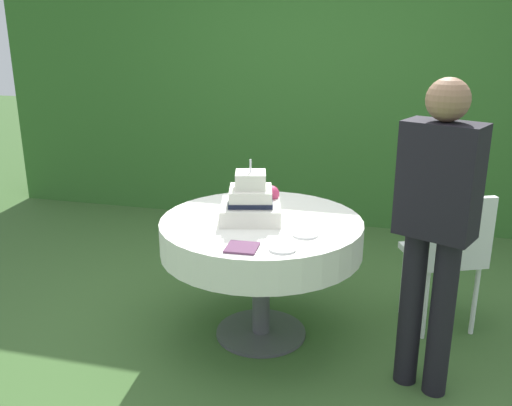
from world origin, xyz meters
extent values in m
plane|color=#3D602D|center=(0.00, 0.00, 0.00)|extent=(20.00, 20.00, 0.00)
cube|color=#336628|center=(0.00, 2.42, 1.27)|extent=(6.31, 0.62, 2.54)
cylinder|color=#4C4C51|center=(0.00, 0.00, 0.01)|extent=(0.55, 0.55, 0.02)
cylinder|color=#4C4C51|center=(0.00, 0.00, 0.36)|extent=(0.11, 0.11, 0.71)
cylinder|color=brown|center=(0.00, 0.00, 0.73)|extent=(1.14, 1.14, 0.03)
cylinder|color=white|center=(0.00, 0.00, 0.65)|extent=(1.17, 1.17, 0.19)
cube|color=white|center=(-0.06, 0.00, 0.79)|extent=(0.41, 0.41, 0.09)
cube|color=white|center=(-0.06, 0.00, 0.89)|extent=(0.29, 0.29, 0.09)
cube|color=black|center=(-0.06, 0.00, 0.86)|extent=(0.30, 0.30, 0.03)
cube|color=white|center=(-0.06, 0.00, 0.98)|extent=(0.21, 0.21, 0.09)
sphere|color=#D13866|center=(0.02, 0.15, 0.86)|extent=(0.10, 0.10, 0.10)
cylinder|color=silver|center=(-0.06, 0.00, 1.06)|extent=(0.01, 0.01, 0.07)
cylinder|color=white|center=(-0.18, 0.28, 0.75)|extent=(0.12, 0.12, 0.01)
cylinder|color=white|center=(0.29, -0.18, 0.75)|extent=(0.14, 0.14, 0.01)
cylinder|color=white|center=(0.21, -0.41, 0.75)|extent=(0.14, 0.14, 0.01)
cube|color=#603856|center=(0.01, -0.44, 0.75)|extent=(0.16, 0.16, 0.01)
cylinder|color=white|center=(1.13, 0.62, 0.23)|extent=(0.03, 0.03, 0.45)
cylinder|color=white|center=(0.83, 0.49, 0.23)|extent=(0.03, 0.03, 0.45)
cylinder|color=white|center=(1.26, 0.33, 0.23)|extent=(0.03, 0.03, 0.45)
cylinder|color=white|center=(0.96, 0.20, 0.23)|extent=(0.03, 0.03, 0.45)
cube|color=white|center=(1.04, 0.41, 0.47)|extent=(0.53, 0.53, 0.04)
cube|color=white|center=(1.12, 0.24, 0.69)|extent=(0.38, 0.20, 0.40)
cylinder|color=black|center=(1.01, -0.33, 0.42)|extent=(0.12, 0.12, 0.85)
cylinder|color=black|center=(0.86, -0.26, 0.42)|extent=(0.12, 0.12, 0.85)
cube|color=black|center=(0.93, -0.30, 1.12)|extent=(0.41, 0.33, 0.55)
sphere|color=#8C664C|center=(0.93, -0.30, 1.50)|extent=(0.20, 0.20, 0.20)
camera|label=1|loc=(0.73, -2.96, 1.82)|focal=39.26mm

